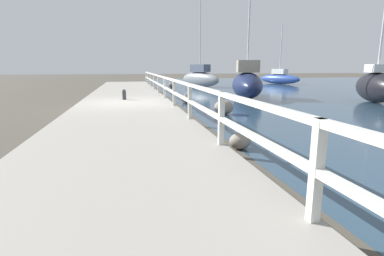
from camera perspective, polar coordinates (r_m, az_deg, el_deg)
name	(u,v)px	position (r m, az deg, el deg)	size (l,w,h in m)	color
ground_plane	(126,108)	(12.77, -12.50, 3.79)	(120.00, 120.00, 0.00)	#4C473D
dock_walkway	(126,105)	(12.75, -12.52, 4.28)	(3.84, 36.00, 0.22)	#9E998E
railing	(169,85)	(12.79, -4.42, 8.11)	(0.10, 32.50, 1.00)	silver
boulder_mid_strip	(172,85)	(24.57, -3.84, 8.16)	(0.57, 0.51, 0.43)	slate
boulder_water_edge	(224,107)	(10.72, 6.09, 3.95)	(0.69, 0.62, 0.52)	gray
boulder_near_dock	(187,99)	(14.26, -1.00, 5.62)	(0.51, 0.46, 0.38)	slate
boulder_downstream	(187,100)	(14.12, -0.93, 5.34)	(0.36, 0.33, 0.27)	gray
boulder_far_strip	(240,141)	(6.25, 9.12, -2.50)	(0.45, 0.40, 0.34)	gray
mooring_bollard	(124,94)	(13.87, -12.80, 6.26)	(0.17, 0.17, 0.46)	#333338
sailboat_navy	(247,83)	(16.63, 10.41, 8.41)	(2.99, 5.37, 5.45)	#192347
sailboat_blue	(279,78)	(31.24, 16.30, 9.13)	(2.80, 4.79, 5.63)	#2D4C9E
sailboat_black	(376,86)	(16.80, 31.61, 6.85)	(2.13, 3.57, 6.99)	black
sailboat_gray	(200,78)	(25.55, 1.52, 9.54)	(2.85, 4.82, 6.85)	gray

